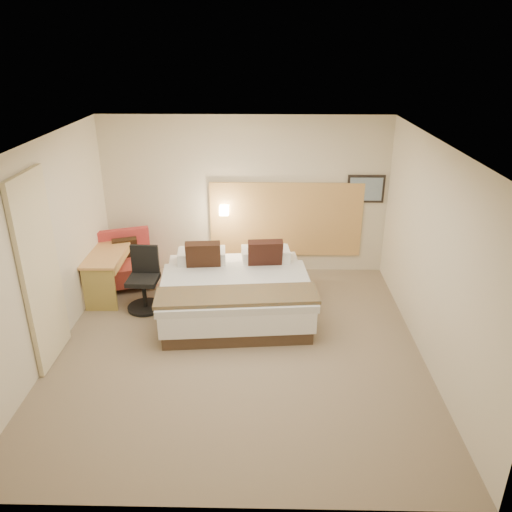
{
  "coord_description": "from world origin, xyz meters",
  "views": [
    {
      "loc": [
        0.35,
        -5.63,
        3.78
      ],
      "look_at": [
        0.22,
        0.56,
        1.09
      ],
      "focal_mm": 35.0,
      "sensor_mm": 36.0,
      "label": 1
    }
  ],
  "objects_px": {
    "bed": "(235,290)",
    "desk": "(109,262)",
    "lounge_chair": "(127,264)",
    "side_table": "(203,267)",
    "desk_chair": "(144,284)"
  },
  "relations": [
    {
      "from": "lounge_chair",
      "to": "side_table",
      "type": "height_order",
      "value": "lounge_chair"
    },
    {
      "from": "desk_chair",
      "to": "bed",
      "type": "bearing_deg",
      "value": -2.74
    },
    {
      "from": "bed",
      "to": "lounge_chair",
      "type": "bearing_deg",
      "value": 154.34
    },
    {
      "from": "bed",
      "to": "side_table",
      "type": "bearing_deg",
      "value": 123.45
    },
    {
      "from": "lounge_chair",
      "to": "desk",
      "type": "relative_size",
      "value": 0.89
    },
    {
      "from": "bed",
      "to": "desk",
      "type": "height_order",
      "value": "bed"
    },
    {
      "from": "lounge_chair",
      "to": "desk",
      "type": "distance_m",
      "value": 0.48
    },
    {
      "from": "bed",
      "to": "desk",
      "type": "xyz_separation_m",
      "value": [
        -2.02,
        0.49,
        0.23
      ]
    },
    {
      "from": "side_table",
      "to": "desk",
      "type": "height_order",
      "value": "desk"
    },
    {
      "from": "lounge_chair",
      "to": "bed",
      "type": "bearing_deg",
      "value": -25.66
    },
    {
      "from": "lounge_chair",
      "to": "side_table",
      "type": "xyz_separation_m",
      "value": [
        1.27,
        0.0,
        -0.05
      ]
    },
    {
      "from": "side_table",
      "to": "desk",
      "type": "bearing_deg",
      "value": -164.35
    },
    {
      "from": "desk",
      "to": "desk_chair",
      "type": "distance_m",
      "value": 0.79
    },
    {
      "from": "bed",
      "to": "lounge_chair",
      "type": "distance_m",
      "value": 2.06
    },
    {
      "from": "desk_chair",
      "to": "desk",
      "type": "bearing_deg",
      "value": 146.32
    }
  ]
}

